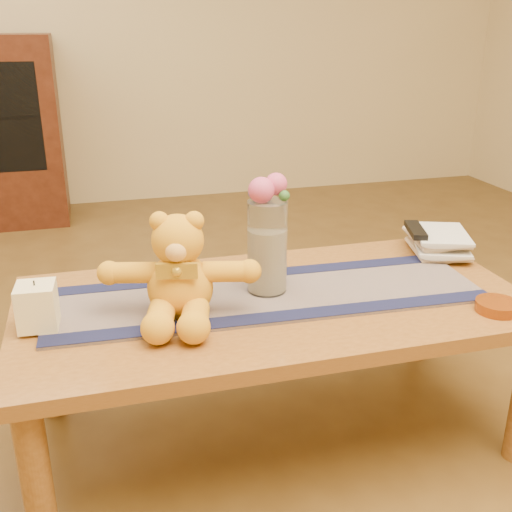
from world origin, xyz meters
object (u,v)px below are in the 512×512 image
object	(u,v)px
teddy_bear	(179,266)
pillar_candle	(37,306)
bronze_ball	(195,279)
amber_dish	(497,306)
book_bottom	(413,250)
tv_remote	(416,230)
glass_vase	(267,247)

from	to	relation	value
teddy_bear	pillar_candle	xyz separation A→B (m)	(-0.35, 0.02, -0.07)
bronze_ball	amber_dish	size ratio (longest dim) A/B	0.66
teddy_bear	amber_dish	xyz separation A→B (m)	(0.81, -0.20, -0.12)
book_bottom	tv_remote	world-z (taller)	tv_remote
amber_dish	tv_remote	bearing A→B (deg)	90.23
tv_remote	book_bottom	bearing A→B (deg)	90.00
tv_remote	teddy_bear	bearing A→B (deg)	-146.09
glass_vase	book_bottom	world-z (taller)	glass_vase
pillar_candle	bronze_ball	xyz separation A→B (m)	(0.41, 0.11, -0.02)
bronze_ball	glass_vase	bearing A→B (deg)	-13.66
teddy_bear	tv_remote	size ratio (longest dim) A/B	2.40
teddy_bear	book_bottom	world-z (taller)	teddy_bear
pillar_candle	amber_dish	size ratio (longest dim) A/B	0.99
teddy_bear	pillar_candle	distance (m)	0.36
teddy_bear	tv_remote	xyz separation A→B (m)	(0.81, 0.24, -0.05)
glass_vase	amber_dish	bearing A→B (deg)	-26.60
pillar_candle	bronze_ball	world-z (taller)	pillar_candle
bronze_ball	book_bottom	world-z (taller)	bronze_ball
book_bottom	glass_vase	bearing A→B (deg)	-148.41
book_bottom	amber_dish	xyz separation A→B (m)	(-0.00, -0.45, 0.00)
glass_vase	tv_remote	size ratio (longest dim) A/B	1.62
bronze_ball	book_bottom	size ratio (longest dim) A/B	0.34
teddy_bear	pillar_candle	world-z (taller)	teddy_bear
bronze_ball	teddy_bear	bearing A→B (deg)	-114.97
teddy_bear	glass_vase	bearing A→B (deg)	30.63
pillar_candle	amber_dish	distance (m)	1.18
glass_vase	bronze_ball	size ratio (longest dim) A/B	3.48
pillar_candle	glass_vase	size ratio (longest dim) A/B	0.43
glass_vase	book_bottom	distance (m)	0.59
tv_remote	amber_dish	size ratio (longest dim) A/B	1.41
tv_remote	amber_dish	xyz separation A→B (m)	(0.00, -0.44, -0.07)
glass_vase	amber_dish	world-z (taller)	glass_vase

